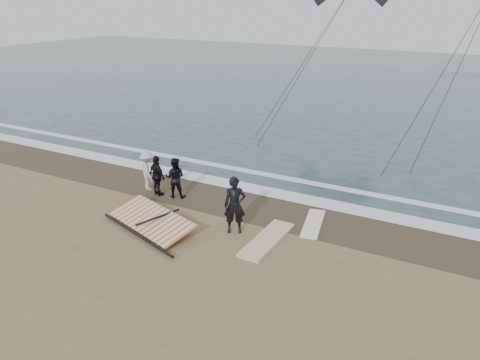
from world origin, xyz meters
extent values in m
plane|color=#8C704C|center=(0.00, 0.00, 0.00)|extent=(120.00, 120.00, 0.00)
cube|color=#233838|center=(0.00, 33.00, 0.01)|extent=(120.00, 54.00, 0.02)
cube|color=#4C3D2B|center=(0.00, 4.50, 0.01)|extent=(120.00, 2.80, 0.01)
cube|color=white|center=(0.00, 5.90, 0.03)|extent=(120.00, 0.90, 0.01)
cube|color=white|center=(0.00, 7.60, 0.03)|extent=(120.00, 0.45, 0.01)
imported|color=black|center=(-0.36, 2.37, 0.97)|extent=(0.84, 0.75, 1.94)
cube|color=silver|center=(0.86, 2.29, 0.05)|extent=(0.80, 2.70, 0.11)
cube|color=white|center=(1.76, 4.09, 0.04)|extent=(0.98, 2.19, 0.09)
imported|color=black|center=(-3.78, 3.80, 0.80)|extent=(0.94, 0.84, 1.60)
imported|color=black|center=(-4.48, 3.60, 0.81)|extent=(1.02, 0.69, 1.62)
imported|color=#B7B7B2|center=(-5.18, 3.90, 0.80)|extent=(1.18, 1.12, 1.60)
cube|color=black|center=(-3.20, 1.90, 0.05)|extent=(2.41, 1.25, 0.09)
cube|color=#D35D23|center=(-3.00, 1.30, 0.30)|extent=(3.67, 2.31, 0.36)
cylinder|color=black|center=(-3.00, 0.52, 0.11)|extent=(3.81, 1.30, 0.09)
cylinder|color=black|center=(-2.70, 1.30, 0.45)|extent=(0.59, 1.66, 0.07)
cylinder|color=#262626|center=(4.29, 16.76, 4.42)|extent=(0.04, 0.04, 16.69)
cylinder|color=#262626|center=(4.81, 17.25, 4.42)|extent=(0.04, 0.04, 15.73)
cylinder|color=#262626|center=(-4.38, 19.63, 3.86)|extent=(0.04, 0.04, 16.03)
cylinder|color=#262626|center=(-3.96, 18.91, 3.86)|extent=(0.04, 0.04, 17.30)
camera|label=1|loc=(6.34, -9.71, 7.35)|focal=35.00mm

